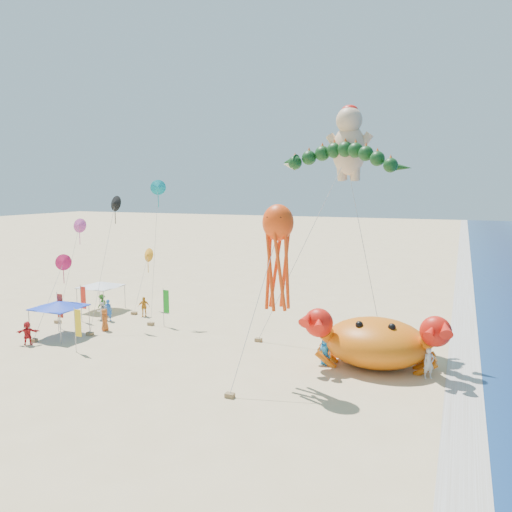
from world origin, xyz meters
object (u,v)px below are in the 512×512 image
Objects in this scene: crab_inflatable at (375,341)px; octopus_kite at (278,249)px; dragon_kite at (339,161)px; cherub_kite at (349,141)px; canopy_blue at (59,305)px; canopy_white at (101,284)px.

crab_inflatable is 9.13m from octopus_kite.
cherub_kite reaches higher than dragon_kite.
cherub_kite is 25.08m from canopy_blue.
dragon_kite is 1.37× the size of octopus_kite.
octopus_kite is 2.89× the size of canopy_white.
dragon_kite is at bearing -2.33° from canopy_white.
octopus_kite is at bearing -25.20° from canopy_white.
octopus_kite is 23.83m from canopy_white.
octopus_kite reaches higher than crab_inflatable.
octopus_kite is at bearing -98.64° from dragon_kite.
crab_inflatable is 0.84× the size of octopus_kite.
cherub_kite is 4.80× the size of canopy_white.
cherub_kite is 4.76× the size of canopy_blue.
cherub_kite is 25.81m from canopy_white.
canopy_white is (-2.46, 7.75, -0.00)m from canopy_blue.
dragon_kite reaches higher than canopy_white.
cherub_kite is at bearing 1.43° from canopy_white.
canopy_white is (-22.37, 0.91, -10.72)m from dragon_kite.
octopus_kite reaches higher than canopy_blue.
canopy_blue is at bearing -72.38° from canopy_white.
dragon_kite is at bearing 129.26° from crab_inflatable.
dragon_kite is 24.82m from canopy_white.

